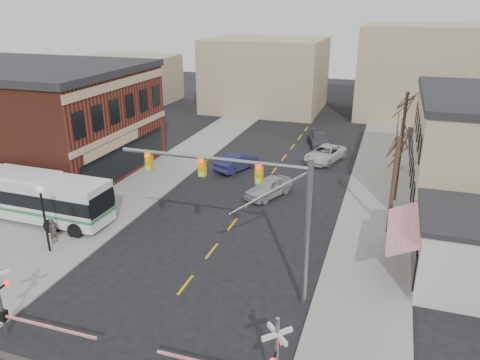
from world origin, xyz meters
name	(u,v)px	position (x,y,z in m)	size (l,w,h in m)	color
ground	(169,306)	(0.00, 0.00, 0.00)	(160.00, 160.00, 0.00)	black
sidewalk_west	(173,166)	(-9.50, 20.00, 0.06)	(5.00, 60.00, 0.12)	gray
sidewalk_east	(378,189)	(9.50, 20.00, 0.06)	(5.00, 60.00, 0.12)	gray
tree_east_a	(393,186)	(10.50, 12.00, 3.50)	(0.28, 0.28, 6.75)	#382B21
tree_east_b	(399,162)	(10.80, 18.00, 3.27)	(0.28, 0.28, 6.30)	#382B21
tree_east_c	(403,131)	(11.00, 26.00, 3.72)	(0.28, 0.28, 7.20)	#382B21
transit_bus	(25,194)	(-14.44, 6.29, 1.90)	(13.20, 3.18, 3.38)	silver
traffic_signal_mast	(254,196)	(3.80, 2.36, 5.75)	(10.11, 0.30, 8.00)	gray
rr_crossing_west	(7,302)	(-5.90, -4.47, 1.97)	(5.60, 1.36, 4.00)	gray
rr_crossing_east	(265,360)	(6.34, -4.36, 1.97)	(5.60, 1.36, 4.00)	gray
street_lamp	(42,205)	(-9.63, 2.64, 3.25)	(0.44, 0.44, 4.39)	black
car_a	(268,187)	(1.08, 15.81, 0.78)	(1.85, 4.60, 1.57)	#A5A5A9
car_b	(237,162)	(-3.39, 21.01, 0.78)	(1.65, 4.74, 1.56)	#1C1D46
car_c	(325,154)	(4.07, 26.21, 0.76)	(2.51, 5.43, 1.51)	silver
car_d	(319,139)	(2.62, 31.41, 0.72)	(2.03, 4.99, 1.45)	#434247
pedestrian_near	(53,231)	(-10.06, 3.69, 0.94)	(0.60, 0.39, 1.64)	#584946
pedestrian_far	(86,211)	(-9.98, 7.05, 0.89)	(0.75, 0.58, 1.54)	#363F5F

